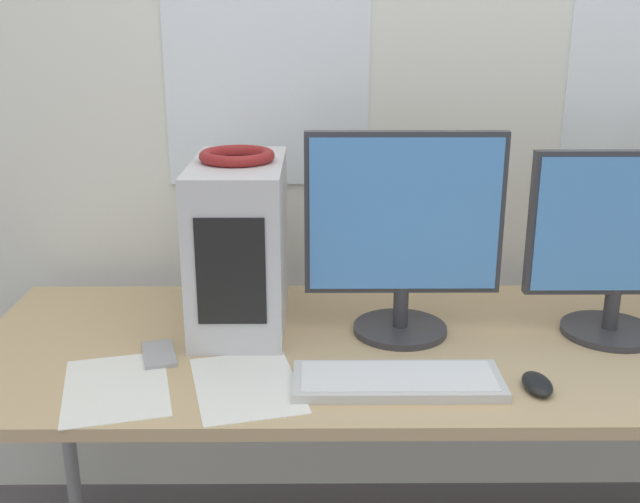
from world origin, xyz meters
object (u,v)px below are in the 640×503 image
(monitor_right_near, at_px, (620,242))
(keyboard, at_px, (398,381))
(cell_phone, at_px, (159,354))
(monitor_main, at_px, (403,231))
(headphones, at_px, (237,156))
(mouse, at_px, (537,384))
(pc_tower, at_px, (240,244))

(monitor_right_near, xyz_separation_m, keyboard, (-0.54, -0.26, -0.22))
(cell_phone, bearing_deg, monitor_main, -2.75)
(headphones, height_order, keyboard, headphones)
(headphones, bearing_deg, keyboard, -44.47)
(headphones, distance_m, monitor_right_near, 0.92)
(headphones, bearing_deg, mouse, -29.68)
(monitor_right_near, bearing_deg, cell_phone, -173.82)
(monitor_right_near, relative_size, cell_phone, 3.02)
(headphones, bearing_deg, monitor_main, -11.05)
(pc_tower, height_order, cell_phone, pc_tower)
(monitor_main, relative_size, mouse, 4.65)
(mouse, height_order, cell_phone, mouse)
(monitor_right_near, height_order, cell_phone, monitor_right_near)
(monitor_right_near, distance_m, cell_phone, 1.09)
(mouse, distance_m, cell_phone, 0.83)
(monitor_main, distance_m, monitor_right_near, 0.50)
(mouse, bearing_deg, headphones, 150.32)
(pc_tower, xyz_separation_m, mouse, (0.64, -0.36, -0.19))
(pc_tower, xyz_separation_m, cell_phone, (-0.17, -0.20, -0.20))
(pc_tower, bearing_deg, keyboard, -44.40)
(monitor_right_near, height_order, keyboard, monitor_right_near)
(pc_tower, relative_size, headphones, 2.35)
(keyboard, xyz_separation_m, cell_phone, (-0.52, 0.14, -0.01))
(monitor_main, bearing_deg, monitor_right_near, -1.66)
(headphones, xyz_separation_m, mouse, (0.64, -0.37, -0.41))
(pc_tower, height_order, monitor_right_near, monitor_right_near)
(monitor_main, xyz_separation_m, monitor_right_near, (0.50, -0.01, -0.02))
(headphones, bearing_deg, pc_tower, -90.00)
(keyboard, bearing_deg, pc_tower, 135.60)
(pc_tower, xyz_separation_m, keyboard, (0.35, -0.35, -0.19))
(keyboard, bearing_deg, monitor_main, 82.74)
(pc_tower, bearing_deg, headphones, 90.00)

